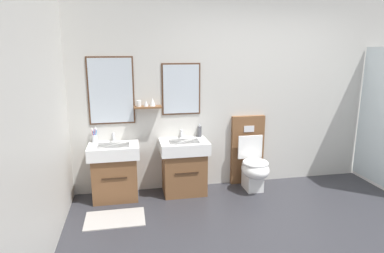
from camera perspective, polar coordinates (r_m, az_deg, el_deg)
The scene contains 11 objects.
ground_plane at distance 3.78m, azimuth 21.85°, elevation -19.35°, with size 6.69×4.95×0.10m, color #2D2D33.
wall_back at distance 4.84m, azimuth 11.48°, elevation 6.41°, with size 5.49×0.27×2.74m.
wall_left at distance 2.80m, azimuth -27.87°, elevation 0.31°, with size 0.12×3.75×2.74m, color beige.
bath_mat at distance 4.08m, azimuth -13.10°, elevation -15.19°, with size 0.68×0.44×0.01m, color #9E9993.
vanity_sink_left at distance 4.46m, azimuth -13.13°, elevation -7.30°, with size 0.64×0.47×0.73m.
tap_on_left_sink at distance 4.50m, azimuth -13.35°, elevation -1.58°, with size 0.03×0.13×0.11m.
vanity_sink_right at distance 4.51m, azimuth -1.39°, elevation -6.70°, with size 0.64×0.47×0.73m.
tap_on_right_sink at distance 4.55m, azimuth -1.78°, elevation -1.05°, with size 0.03×0.13×0.11m.
toilet at distance 4.76m, azimuth 10.14°, elevation -5.99°, with size 0.48×0.62×1.00m.
toothbrush_cup at distance 4.50m, azimuth -16.39°, elevation -1.88°, with size 0.07×0.07×0.20m.
soap_dispenser at distance 4.59m, azimuth 1.30°, elevation -0.83°, with size 0.06×0.06×0.18m.
Camera 1 is at (-1.87, -2.62, 1.92)m, focal length 31.01 mm.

